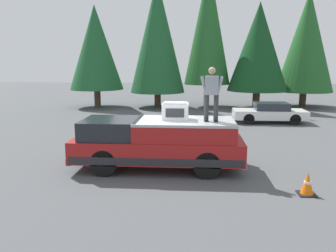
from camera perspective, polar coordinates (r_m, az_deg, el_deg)
The scene contains 11 objects.
ground_plane at distance 11.77m, azimuth -0.97°, elevation -6.72°, with size 90.00×90.00×0.00m, color #4C4F51.
pickup_truck at distance 11.35m, azimuth -1.66°, elevation -2.81°, with size 2.01×5.54×1.65m.
compressor_unit at distance 11.21m, azimuth 1.22°, elevation 2.50°, with size 0.65×0.84×0.56m.
person_on_truck_bed at distance 10.86m, azimuth 7.21°, elevation 5.47°, with size 0.29×0.72×1.69m.
parked_car_white at distance 20.80m, azimuth 16.44°, elevation 2.13°, with size 1.64×4.10×1.16m.
traffic_cone at distance 10.05m, azimuth 22.03°, elevation -8.91°, with size 0.47×0.47×0.62m.
conifer_far_left at distance 28.88m, azimuth 21.94°, elevation 12.80°, with size 4.27×4.27×8.74m.
conifer_left at distance 26.77m, azimuth 14.73°, elevation 12.50°, with size 4.41×4.41×7.74m.
conifer_center_left at distance 27.30m, azimuth 6.62°, elevation 16.24°, with size 3.52×3.52×10.66m.
conifer_center_right at distance 26.69m, azimuth -1.78°, elevation 14.60°, with size 4.13×4.13×9.54m.
conifer_right at distance 27.09m, azimuth -11.87°, elevation 12.53°, with size 4.03×4.03×7.62m.
Camera 1 is at (-11.19, -1.02, 3.53)m, focal length 36.91 mm.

